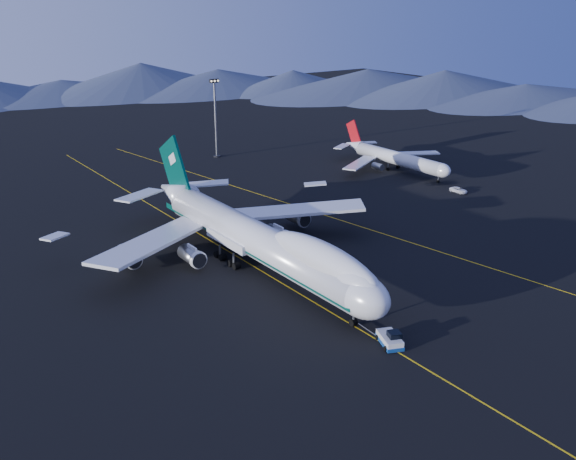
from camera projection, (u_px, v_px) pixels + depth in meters
ground at (258, 269)px, 116.85m from camera, size 500.00×500.00×0.00m
taxiway_line_main at (258, 269)px, 116.85m from camera, size 0.25×220.00×0.01m
taxiway_line_side at (347, 222)px, 140.89m from camera, size 28.08×198.09×0.01m
boeing_747 at (257, 239)px, 114.89m from camera, size 59.62×72.43×19.37m
pushback_tug at (390, 340)px, 91.19m from camera, size 4.17×5.54×2.16m
second_jet at (394, 158)px, 182.46m from camera, size 36.79×41.57×11.83m
service_van at (459, 190)px, 162.16m from camera, size 2.38×4.78×1.30m
floodlight_mast at (216, 118)px, 194.53m from camera, size 2.93×2.19×23.68m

